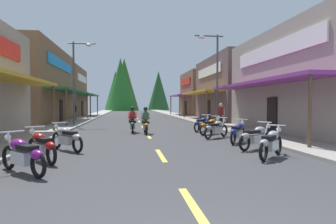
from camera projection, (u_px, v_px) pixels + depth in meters
name	position (u px, v px, depth m)	size (l,w,h in m)	color
ground	(138.00, 120.00, 31.33)	(9.44, 87.82, 0.10)	#38383A
sidewalk_left	(82.00, 120.00, 30.51)	(2.47, 87.82, 0.12)	#9E9991
sidewalk_right	(192.00, 119.00, 32.15)	(2.47, 87.82, 0.12)	gray
centerline_dashes	(137.00, 118.00, 34.08)	(0.16, 63.67, 0.01)	#E0C64C
storefront_left_middle	(15.00, 85.00, 25.88)	(9.81, 12.76, 6.84)	brown
storefront_left_far	(53.00, 92.00, 38.17)	(9.41, 9.57, 6.52)	brown
storefront_right_middle	(243.00, 89.00, 30.24)	(9.28, 11.52, 6.51)	brown
storefront_right_far	(214.00, 94.00, 42.13)	(10.40, 9.13, 6.25)	brown
streetlamp_left	(78.00, 72.00, 21.72)	(2.03, 0.30, 6.38)	#474C51
streetlamp_right	(213.00, 68.00, 20.10)	(2.03, 0.30, 6.54)	#474C51
motorcycle_parked_right_0	(271.00, 143.00, 9.24)	(1.58, 1.59, 1.04)	black
motorcycle_parked_right_1	(256.00, 137.00, 10.96)	(1.89, 1.18, 1.04)	black
motorcycle_parked_right_2	(238.00, 132.00, 12.81)	(1.36, 1.77, 1.04)	black
motorcycle_parked_right_3	(216.00, 128.00, 14.55)	(1.69, 1.47, 1.04)	black
motorcycle_parked_right_4	(210.00, 126.00, 16.29)	(1.70, 1.46, 1.04)	black
motorcycle_parked_right_5	(202.00, 124.00, 18.07)	(1.50, 1.67, 1.04)	black
motorcycle_parked_left_0	(23.00, 154.00, 7.13)	(1.58, 1.59, 1.04)	black
motorcycle_parked_left_1	(42.00, 146.00, 8.62)	(1.33, 1.80, 1.04)	black
motorcycle_parked_left_2	(67.00, 138.00, 10.61)	(1.46, 1.69, 1.04)	black
rider_cruising_lead	(146.00, 123.00, 16.52)	(0.60, 2.14, 1.57)	black
rider_cruising_trailing	(132.00, 122.00, 17.30)	(0.60, 2.14, 1.57)	black
pedestrian_by_shop	(223.00, 114.00, 21.77)	(0.32, 0.56, 1.60)	#B2A599
pedestrian_waiting	(221.00, 114.00, 20.25)	(0.48, 0.42, 1.77)	black
pedestrian_strolling	(76.00, 111.00, 28.45)	(0.34, 0.55, 1.80)	#726659
treeline_backdrop	(128.00, 86.00, 73.87)	(17.14, 11.57, 13.34)	#226623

